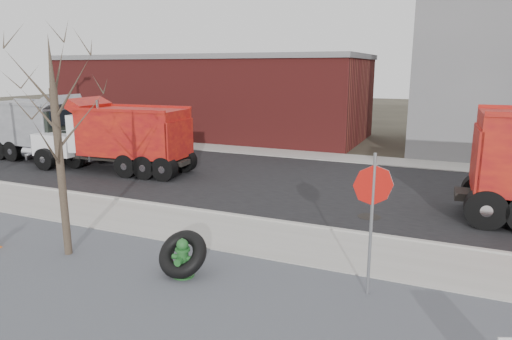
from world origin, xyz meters
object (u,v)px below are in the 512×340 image
at_px(fire_hydrant, 183,260).
at_px(stop_sign, 373,201).
at_px(truck_tire, 183,254).
at_px(dump_truck_red_b, 117,135).
at_px(dump_truck_grey, 41,127).

distance_m(fire_hydrant, stop_sign, 4.19).
height_order(fire_hydrant, truck_tire, truck_tire).
xyz_separation_m(truck_tire, dump_truck_red_b, (-8.15, 7.61, 1.11)).
distance_m(fire_hydrant, truck_tire, 0.15).
bearing_deg(stop_sign, dump_truck_grey, 151.39).
relative_size(fire_hydrant, stop_sign, 0.31).
distance_m(truck_tire, dump_truck_grey, 15.70).
bearing_deg(fire_hydrant, dump_truck_red_b, 134.45).
bearing_deg(dump_truck_red_b, stop_sign, 146.25).
height_order(stop_sign, dump_truck_grey, dump_truck_grey).
bearing_deg(dump_truck_grey, dump_truck_red_b, -6.34).
relative_size(stop_sign, dump_truck_red_b, 0.39).
bearing_deg(dump_truck_red_b, fire_hydrant, 132.98).
xyz_separation_m(fire_hydrant, truck_tire, (-0.07, 0.10, 0.08)).
height_order(truck_tire, dump_truck_red_b, dump_truck_red_b).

